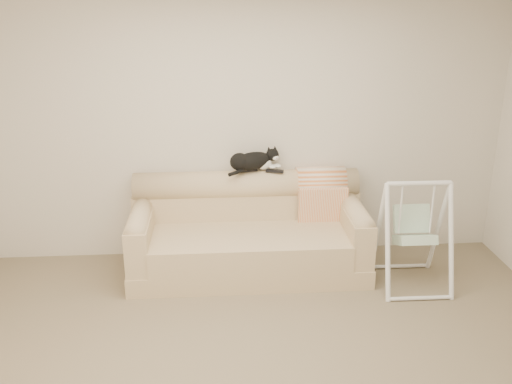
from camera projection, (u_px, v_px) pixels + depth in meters
ground_plane at (265, 372)px, 4.01m from camera, size 5.00×5.00×0.00m
room_shell at (266, 165)px, 3.50m from camera, size 5.04×4.04×2.60m
sofa at (248, 234)px, 5.41m from camera, size 2.20×0.93×0.90m
remote_a at (248, 170)px, 5.45m from camera, size 0.19×0.08×0.03m
remote_b at (275, 171)px, 5.43m from camera, size 0.18×0.09×0.02m
tuxedo_cat at (253, 161)px, 5.41m from camera, size 0.54×0.39×0.22m
throw_blanket at (321, 187)px, 5.55m from camera, size 0.47×0.38×0.58m
baby_swing at (414, 233)px, 5.06m from camera, size 0.61×0.65×1.00m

